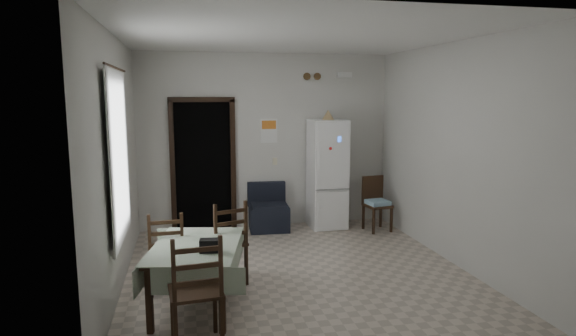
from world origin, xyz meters
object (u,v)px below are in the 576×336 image
(dining_chair_far_left, at_px, (166,250))
(dining_chair_far_right, at_px, (225,242))
(navy_seat, at_px, (269,207))
(fridge, at_px, (327,174))
(corner_chair, at_px, (378,204))
(dining_table, at_px, (197,276))
(dining_chair_near_head, at_px, (196,289))

(dining_chair_far_left, xyz_separation_m, dining_chair_far_right, (0.67, 0.08, 0.04))
(dining_chair_far_right, bearing_deg, navy_seat, -130.78)
(fridge, height_order, corner_chair, fridge)
(dining_table, relative_size, dining_chair_far_right, 1.29)
(corner_chair, relative_size, dining_chair_far_left, 0.94)
(fridge, distance_m, corner_chair, 0.97)
(corner_chair, xyz_separation_m, dining_chair_far_left, (-3.30, -1.78, 0.03))
(dining_table, xyz_separation_m, dining_chair_far_left, (-0.32, 0.52, 0.13))
(navy_seat, height_order, dining_table, navy_seat)
(navy_seat, height_order, dining_chair_far_right, dining_chair_far_right)
(dining_chair_far_left, bearing_deg, dining_chair_near_head, 99.65)
(corner_chair, bearing_deg, dining_chair_far_left, -159.89)
(dining_chair_far_left, relative_size, dining_chair_far_right, 0.93)
(dining_chair_far_left, bearing_deg, navy_seat, -128.15)
(navy_seat, xyz_separation_m, dining_chair_far_right, (-0.90, -2.12, 0.12))
(fridge, xyz_separation_m, dining_chair_far_left, (-2.56, -2.20, -0.43))
(dining_table, bearing_deg, dining_chair_far_left, 133.49)
(corner_chair, bearing_deg, dining_chair_far_right, -155.33)
(dining_table, bearing_deg, fridge, 62.56)
(corner_chair, distance_m, dining_chair_far_left, 3.75)
(navy_seat, bearing_deg, fridge, 3.47)
(navy_seat, relative_size, dining_table, 0.59)
(dining_chair_far_left, height_order, dining_chair_far_right, dining_chair_far_right)
(dining_chair_near_head, bearing_deg, dining_chair_far_right, -110.23)
(navy_seat, xyz_separation_m, dining_table, (-1.25, -2.72, -0.04))
(navy_seat, bearing_deg, dining_chair_far_left, -121.95)
(navy_seat, distance_m, dining_table, 3.00)
(dining_chair_near_head, bearing_deg, corner_chair, -139.32)
(fridge, height_order, dining_table, fridge)
(corner_chair, xyz_separation_m, dining_table, (-2.98, -2.30, -0.10))
(dining_chair_far_right, height_order, dining_chair_near_head, dining_chair_near_head)
(dining_chair_near_head, bearing_deg, fridge, -128.02)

